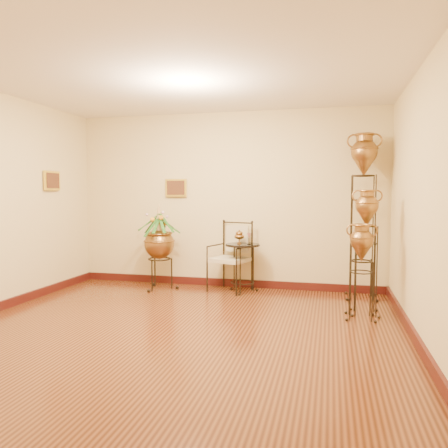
% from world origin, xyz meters
% --- Properties ---
extents(ground, '(5.00, 5.00, 0.00)m').
position_xyz_m(ground, '(0.00, 0.00, 0.00)').
color(ground, brown).
rests_on(ground, ground).
extents(room_shell, '(5.02, 5.02, 2.81)m').
position_xyz_m(room_shell, '(-0.01, 0.01, 1.73)').
color(room_shell, beige).
rests_on(room_shell, ground).
extents(amphora_tall, '(0.60, 0.60, 2.38)m').
position_xyz_m(amphora_tall, '(2.08, 2.15, 1.21)').
color(amphora_tall, black).
rests_on(amphora_tall, ground).
extents(amphora_mid, '(0.41, 0.41, 1.58)m').
position_xyz_m(amphora_mid, '(2.07, 1.28, 0.80)').
color(amphora_mid, black).
rests_on(amphora_mid, ground).
extents(amphora_short, '(0.37, 0.37, 1.17)m').
position_xyz_m(amphora_short, '(2.00, 1.08, 0.58)').
color(amphora_short, black).
rests_on(amphora_short, ground).
extents(planter_urn, '(0.95, 0.95, 1.39)m').
position_xyz_m(planter_urn, '(-0.98, 2.03, 0.78)').
color(planter_urn, black).
rests_on(planter_urn, ground).
extents(armchair, '(0.74, 0.72, 1.07)m').
position_xyz_m(armchair, '(0.13, 2.15, 0.54)').
color(armchair, black).
rests_on(armchair, ground).
extents(side_table, '(0.57, 0.57, 0.94)m').
position_xyz_m(side_table, '(0.34, 2.12, 0.39)').
color(side_table, black).
rests_on(side_table, ground).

